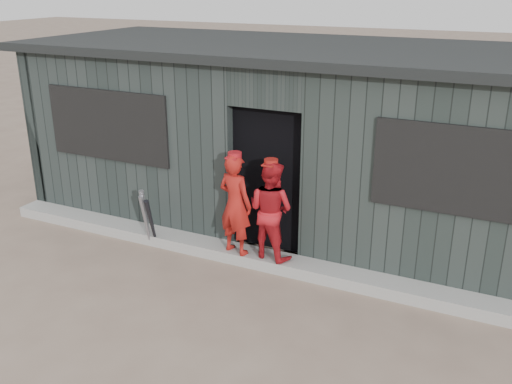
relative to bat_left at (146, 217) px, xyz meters
The scene contains 9 objects.
ground 2.34m from the bat_left, 45.93° to the right, with size 80.00×80.00×0.00m, color #755F50.
curb 1.65m from the bat_left, ahead, with size 8.00×0.36×0.15m, color gray.
bat_left is the anchor object (origin of this frame).
bat_mid 0.09m from the bat_left, 55.19° to the right, with size 0.07×0.07×0.80m, color gray.
bat_right 0.17m from the bat_left, 27.24° to the right, with size 0.07×0.07×0.79m, color black.
player_red_left 1.40m from the bat_left, ahead, with size 0.48×0.32×1.32m, color #A31914.
player_red_right 1.83m from the bat_left, ahead, with size 0.62×0.48×1.27m, color #B2161D.
player_grey_back 2.30m from the bat_left, 17.96° to the left, with size 0.53×0.35×1.09m, color #BEBEBE.
dugout 2.59m from the bat_left, 49.08° to the left, with size 8.30×3.30×2.62m.
Camera 1 is at (2.86, -4.16, 3.48)m, focal length 40.00 mm.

